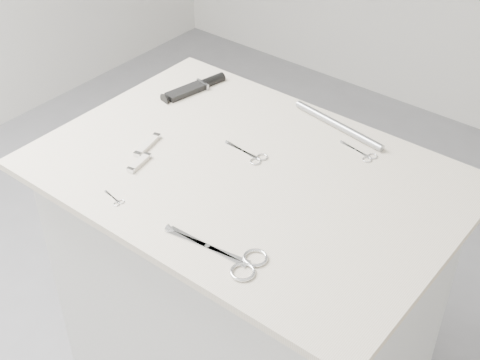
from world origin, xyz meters
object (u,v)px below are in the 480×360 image
Objects in this scene: metal_rail at (338,125)px; tiny_scissors at (115,200)px; large_shears at (234,258)px; embroidery_scissors_a at (252,156)px; sheathed_knife at (198,87)px; plinth at (246,305)px; embroidery_scissors_b at (363,154)px; pocket_knife_b at (139,163)px; pocket_knife_a at (147,145)px.

tiny_scissors is at bearing -112.37° from metal_rail.
large_shears is 0.33m from tiny_scissors.
embroidery_scissors_a and tiny_scissors have the same top height.
sheathed_knife is (-0.19, 0.49, 0.01)m from tiny_scissors.
tiny_scissors is at bearing -108.12° from embroidery_scissors_a.
plinth is 0.63m from sheathed_knife.
embroidery_scissors_a is at bearing -130.14° from embroidery_scissors_b.
embroidery_scissors_a is 0.27m from pocket_knife_b.
large_shears is at bearing -82.20° from embroidery_scissors_b.
embroidery_scissors_b is at bearing -68.06° from pocket_knife_a.
sheathed_knife is (-0.35, 0.22, 0.48)m from plinth.
metal_rail is (0.10, 0.24, 0.01)m from embroidery_scissors_a.
tiny_scissors is (-0.16, -0.27, 0.47)m from plinth.
embroidery_scissors_a is 0.35m from tiny_scissors.
sheathed_knife reaches higher than tiny_scissors.
embroidery_scissors_a is at bearing -73.25° from pocket_knife_a.
pocket_knife_a is at bearing -131.40° from metal_rail.
tiny_scissors is at bearing 177.56° from large_shears.
pocket_knife_b reaches higher than large_shears.
tiny_scissors is at bearing -167.66° from pocket_knife_a.
embroidery_scissors_a is 0.64× the size of sheathed_knife.
embroidery_scissors_b is 1.02× the size of pocket_knife_a.
plinth is at bearing -66.88° from pocket_knife_b.
embroidery_scissors_b is 0.53m from pocket_knife_a.
sheathed_knife is at bearing -170.18° from metal_rail.
large_shears is 2.87× the size of pocket_knife_b.
pocket_knife_a is (-0.44, -0.31, 0.00)m from embroidery_scissors_b.
plinth is 0.55m from embroidery_scissors_b.
metal_rail is (0.23, 0.56, 0.01)m from tiny_scissors.
sheathed_knife is 0.43m from metal_rail.
sheathed_knife is at bearing 131.57° from large_shears.
large_shears is at bearing -115.97° from pocket_knife_b.
metal_rail is at bearing 94.01° from large_shears.
tiny_scissors is (-0.13, -0.33, -0.00)m from embroidery_scissors_a.
pocket_knife_b reaches higher than tiny_scissors.
embroidery_scissors_a is at bearing -105.51° from sheathed_knife.
pocket_knife_b is (0.04, -0.07, -0.00)m from pocket_knife_a.
pocket_knife_b is 0.52m from metal_rail.
plinth is 11.23× the size of pocket_knife_b.
metal_rail is at bearing -68.40° from sheathed_knife.
pocket_knife_a is (-0.42, 0.18, 0.00)m from large_shears.
pocket_knife_a is at bearing -135.12° from embroidery_scissors_b.
embroidery_scissors_a is at bearing -112.34° from metal_rail.
large_shears is 0.70m from sheathed_knife.
plinth is 3.14× the size of metal_rail.
pocket_knife_a is at bearing 151.44° from large_shears.
pocket_knife_b is at bearing -163.02° from pocket_knife_a.
pocket_knife_a reaches higher than embroidery_scissors_a.
pocket_knife_b is at bearing -147.02° from plinth.
embroidery_scissors_a is at bearing 116.29° from large_shears.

